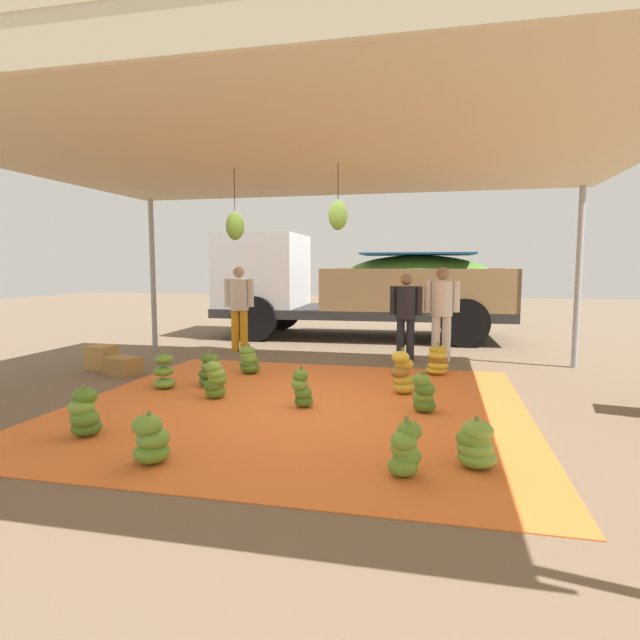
% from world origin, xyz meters
% --- Properties ---
extents(ground_plane, '(40.00, 40.00, 0.00)m').
position_xyz_m(ground_plane, '(0.00, 3.00, 0.00)').
color(ground_plane, brown).
extents(tarp_orange, '(5.27, 5.11, 0.01)m').
position_xyz_m(tarp_orange, '(0.00, 0.00, 0.01)').
color(tarp_orange, orange).
rests_on(tarp_orange, ground).
extents(tent_canopy, '(8.00, 7.00, 2.98)m').
position_xyz_m(tent_canopy, '(-0.00, -0.08, 2.89)').
color(tent_canopy, '#9EA0A5').
rests_on(tent_canopy, ground).
extents(banana_bunch_0, '(0.42, 0.42, 0.42)m').
position_xyz_m(banana_bunch_0, '(1.94, -1.52, 0.19)').
color(banana_bunch_0, '#6B9E38').
rests_on(banana_bunch_0, tarp_orange).
extents(banana_bunch_1, '(0.42, 0.42, 0.51)m').
position_xyz_m(banana_bunch_1, '(-1.98, 0.43, 0.22)').
color(banana_bunch_1, '#6B9E38').
rests_on(banana_bunch_1, tarp_orange).
extents(banana_bunch_2, '(0.43, 0.45, 0.50)m').
position_xyz_m(banana_bunch_2, '(1.62, 2.19, 0.22)').
color(banana_bunch_2, gold).
rests_on(banana_bunch_2, tarp_orange).
extents(banana_bunch_3, '(0.34, 0.35, 0.47)m').
position_xyz_m(banana_bunch_3, '(1.39, -1.82, 0.21)').
color(banana_bunch_3, '#60932D').
rests_on(banana_bunch_3, tarp_orange).
extents(banana_bunch_4, '(0.38, 0.37, 0.51)m').
position_xyz_m(banana_bunch_4, '(-1.07, 0.08, 0.23)').
color(banana_bunch_4, '#518428').
rests_on(banana_bunch_4, tarp_orange).
extents(banana_bunch_5, '(0.33, 0.33, 0.49)m').
position_xyz_m(banana_bunch_5, '(0.08, -0.08, 0.22)').
color(banana_bunch_5, '#477523').
rests_on(banana_bunch_5, tarp_orange).
extents(banana_bunch_6, '(0.34, 0.34, 0.48)m').
position_xyz_m(banana_bunch_6, '(1.47, 0.03, 0.22)').
color(banana_bunch_6, '#477523').
rests_on(banana_bunch_6, tarp_orange).
extents(banana_bunch_7, '(0.39, 0.40, 0.51)m').
position_xyz_m(banana_bunch_7, '(-1.70, -1.56, 0.23)').
color(banana_bunch_7, '#477523').
rests_on(banana_bunch_7, tarp_orange).
extents(banana_bunch_8, '(0.41, 0.39, 0.46)m').
position_xyz_m(banana_bunch_8, '(-1.22, 1.63, 0.21)').
color(banana_bunch_8, '#477523').
rests_on(banana_bunch_8, tarp_orange).
extents(banana_bunch_9, '(0.41, 0.42, 0.59)m').
position_xyz_m(banana_bunch_9, '(1.18, 0.87, 0.27)').
color(banana_bunch_9, gold).
rests_on(banana_bunch_9, tarp_orange).
extents(banana_bunch_10, '(0.43, 0.43, 0.45)m').
position_xyz_m(banana_bunch_10, '(-0.70, -2.04, 0.20)').
color(banana_bunch_10, '#60932D').
rests_on(banana_bunch_10, tarp_orange).
extents(banana_bunch_11, '(0.41, 0.39, 0.50)m').
position_xyz_m(banana_bunch_11, '(-1.42, 0.67, 0.22)').
color(banana_bunch_11, '#477523').
rests_on(banana_bunch_11, tarp_orange).
extents(cargo_truck_main, '(6.70, 2.70, 2.40)m').
position_xyz_m(cargo_truck_main, '(-0.33, 6.17, 1.24)').
color(cargo_truck_main, '#2D2D2D').
rests_on(cargo_truck_main, ground).
extents(worker_0, '(0.60, 0.37, 1.63)m').
position_xyz_m(worker_0, '(1.67, 3.38, 0.95)').
color(worker_0, silver).
rests_on(worker_0, ground).
extents(worker_1, '(0.60, 0.37, 1.64)m').
position_xyz_m(worker_1, '(-2.18, 3.67, 0.96)').
color(worker_1, orange).
rests_on(worker_1, ground).
extents(worker_2, '(0.56, 0.34, 1.53)m').
position_xyz_m(worker_2, '(1.06, 3.28, 0.89)').
color(worker_2, '#26262D').
rests_on(worker_2, ground).
extents(crate_0, '(0.46, 0.40, 0.38)m').
position_xyz_m(crate_0, '(-3.68, 1.47, 0.19)').
color(crate_0, '#B78947').
rests_on(crate_0, ground).
extents(crate_1, '(0.59, 0.50, 0.27)m').
position_xyz_m(crate_1, '(-3.08, 1.14, 0.14)').
color(crate_1, olive).
rests_on(crate_1, ground).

